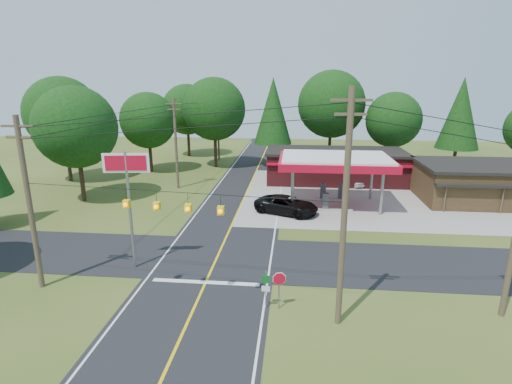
# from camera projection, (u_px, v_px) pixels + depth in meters

# --- Properties ---
(ground) EXTENTS (120.00, 120.00, 0.00)m
(ground) POSITION_uv_depth(u_px,v_px,m) (217.00, 257.00, 27.44)
(ground) COLOR #384D1B
(ground) RESTS_ON ground
(main_highway) EXTENTS (8.00, 120.00, 0.02)m
(main_highway) POSITION_uv_depth(u_px,v_px,m) (217.00, 257.00, 27.44)
(main_highway) COLOR black
(main_highway) RESTS_ON ground
(cross_road) EXTENTS (70.00, 7.00, 0.02)m
(cross_road) POSITION_uv_depth(u_px,v_px,m) (217.00, 257.00, 27.44)
(cross_road) COLOR black
(cross_road) RESTS_ON ground
(lane_center_yellow) EXTENTS (0.15, 110.00, 0.00)m
(lane_center_yellow) POSITION_uv_depth(u_px,v_px,m) (217.00, 257.00, 27.43)
(lane_center_yellow) COLOR yellow
(lane_center_yellow) RESTS_ON main_highway
(gas_canopy) EXTENTS (10.60, 7.40, 4.88)m
(gas_canopy) POSITION_uv_depth(u_px,v_px,m) (335.00, 162.00, 37.92)
(gas_canopy) COLOR gray
(gas_canopy) RESTS_ON ground
(convenience_store) EXTENTS (16.40, 7.55, 3.80)m
(convenience_store) POSITION_uv_depth(u_px,v_px,m) (335.00, 166.00, 48.03)
(convenience_store) COLOR maroon
(convenience_store) RESTS_ON ground
(utility_pole_near_right) EXTENTS (1.80, 0.30, 11.50)m
(utility_pole_near_right) POSITION_uv_depth(u_px,v_px,m) (345.00, 210.00, 18.43)
(utility_pole_near_right) COLOR #473828
(utility_pole_near_right) RESTS_ON ground
(utility_pole_near_left) EXTENTS (1.80, 0.30, 10.00)m
(utility_pole_near_left) POSITION_uv_depth(u_px,v_px,m) (29.00, 202.00, 22.15)
(utility_pole_near_left) COLOR #473828
(utility_pole_near_left) RESTS_ON ground
(utility_pole_far_left) EXTENTS (1.80, 0.30, 10.00)m
(utility_pole_far_left) POSITION_uv_depth(u_px,v_px,m) (176.00, 142.00, 44.07)
(utility_pole_far_left) COLOR #473828
(utility_pole_far_left) RESTS_ON ground
(utility_pole_north) EXTENTS (0.30, 0.30, 9.50)m
(utility_pole_north) POSITION_uv_depth(u_px,v_px,m) (218.00, 129.00, 60.36)
(utility_pole_north) COLOR #473828
(utility_pole_north) RESTS_ON ground
(overhead_beacons) EXTENTS (17.04, 2.04, 1.03)m
(overhead_beacons) POSITION_uv_depth(u_px,v_px,m) (172.00, 194.00, 20.12)
(overhead_beacons) COLOR black
(overhead_beacons) RESTS_ON ground
(treeline_backdrop) EXTENTS (70.27, 51.59, 13.30)m
(treeline_backdrop) POSITION_uv_depth(u_px,v_px,m) (260.00, 117.00, 48.40)
(treeline_backdrop) COLOR #332316
(treeline_backdrop) RESTS_ON ground
(suv_car) EXTENTS (7.57, 7.57, 1.61)m
(suv_car) POSITION_uv_depth(u_px,v_px,m) (286.00, 205.00, 36.39)
(suv_car) COLOR black
(suv_car) RESTS_ON ground
(sedan_car) EXTENTS (4.96, 4.96, 1.27)m
(sedan_car) POSITION_uv_depth(u_px,v_px,m) (353.00, 180.00, 46.28)
(sedan_car) COLOR white
(sedan_car) RESTS_ON ground
(big_stop_sign) EXTENTS (2.81, 0.47, 7.61)m
(big_stop_sign) POSITION_uv_depth(u_px,v_px,m) (127.00, 182.00, 24.46)
(big_stop_sign) COLOR gray
(big_stop_sign) RESTS_ON ground
(octagonal_stop_sign) EXTENTS (0.74, 0.21, 2.12)m
(octagonal_stop_sign) POSITION_uv_depth(u_px,v_px,m) (279.00, 282.00, 20.83)
(octagonal_stop_sign) COLOR gray
(octagonal_stop_sign) RESTS_ON ground
(route_sign_post) EXTENTS (0.45, 0.10, 2.20)m
(route_sign_post) POSITION_uv_depth(u_px,v_px,m) (266.00, 286.00, 20.96)
(route_sign_post) COLOR gray
(route_sign_post) RESTS_ON ground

